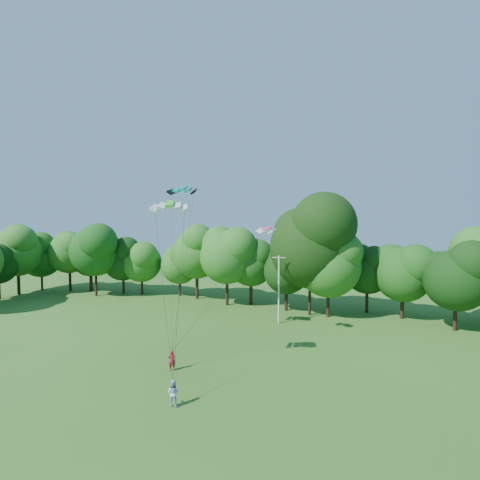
% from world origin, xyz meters
% --- Properties ---
extents(utility_pole, '(1.62, 0.25, 8.11)m').
position_xyz_m(utility_pole, '(-1.37, 28.86, 4.17)').
color(utility_pole, silver).
rests_on(utility_pole, ground).
extents(kite_flyer_left, '(0.72, 0.61, 1.68)m').
position_xyz_m(kite_flyer_left, '(-5.70, 12.27, 0.84)').
color(kite_flyer_left, maroon).
rests_on(kite_flyer_left, ground).
extents(kite_flyer_right, '(0.90, 0.71, 1.79)m').
position_xyz_m(kite_flyer_right, '(-2.45, 7.30, 0.89)').
color(kite_flyer_right, '#B4CAF9').
rests_on(kite_flyer_right, ground).
extents(kite_teal, '(3.03, 1.81, 0.54)m').
position_xyz_m(kite_teal, '(-8.38, 18.80, 15.49)').
color(kite_teal, '#04908A').
rests_on(kite_teal, ground).
extents(kite_green, '(3.08, 2.31, 0.60)m').
position_xyz_m(kite_green, '(-4.85, 10.87, 13.62)').
color(kite_green, '#3ED31F').
rests_on(kite_green, ground).
extents(kite_pink, '(2.07, 1.40, 0.39)m').
position_xyz_m(kite_pink, '(-0.51, 21.36, 11.50)').
color(kite_pink, '#E33F71').
rests_on(kite_pink, ground).
extents(tree_back_west, '(8.75, 8.75, 12.72)m').
position_xyz_m(tree_back_west, '(-33.17, 33.26, 7.94)').
color(tree_back_west, '#372816').
rests_on(tree_back_west, ground).
extents(tree_back_center, '(11.42, 11.42, 16.61)m').
position_xyz_m(tree_back_center, '(1.25, 34.22, 10.37)').
color(tree_back_center, black).
rests_on(tree_back_center, ground).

